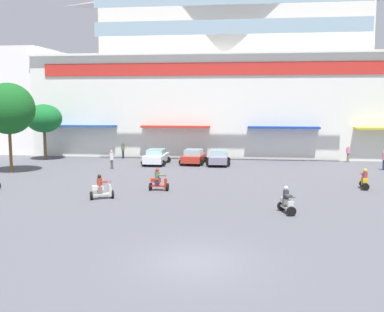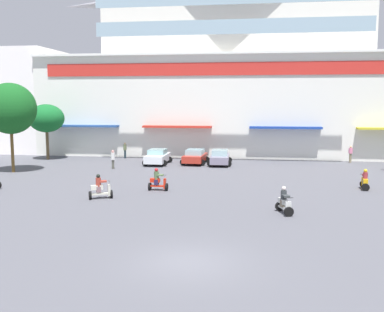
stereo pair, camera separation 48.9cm
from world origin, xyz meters
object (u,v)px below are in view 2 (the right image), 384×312
Objects in this scene: parked_car_0 at (158,157)px; scooter_rider_5 at (158,181)px; plaza_tree_0 at (10,109)px; parked_car_1 at (195,157)px; pedestrian_2 at (350,153)px; parked_car_2 at (220,157)px; pedestrian_1 at (113,158)px; scooter_rider_1 at (365,181)px; plaza_tree_2 at (46,118)px; pedestrian_0 at (125,149)px; scooter_rider_6 at (284,203)px; scooter_rider_0 at (100,188)px.

scooter_rider_5 is (2.71, -12.12, -0.10)m from parked_car_0.
parked_car_1 is (14.75, 7.12, -4.71)m from plaza_tree_0.
parked_car_0 is 2.42× the size of pedestrian_2.
parked_car_2 is 13.05m from pedestrian_2.
pedestrian_1 is at bearing 124.55° from scooter_rider_5.
scooter_rider_1 is (13.30, -10.58, -0.12)m from parked_car_1.
parked_car_1 is at bearing 13.31° from parked_car_0.
plaza_tree_2 reaches higher than parked_car_1.
pedestrian_0 is (-4.38, 3.83, 0.20)m from parked_car_0.
pedestrian_0 reaches higher than parked_car_2.
plaza_tree_0 reaches higher than parked_car_2.
scooter_rider_6 is 0.91× the size of pedestrian_0.
parked_car_2 is 10.05m from pedestrian_1.
scooter_rider_0 is (-6.25, -15.63, -0.07)m from parked_car_2.
plaza_tree_0 reaches higher than scooter_rider_5.
scooter_rider_5 is (-0.80, -12.95, -0.07)m from parked_car_1.
scooter_rider_6 reaches higher than parked_car_2.
scooter_rider_6 is at bearing -39.66° from plaza_tree_2.
pedestrian_2 reaches higher than scooter_rider_5.
pedestrian_1 reaches higher than pedestrian_0.
scooter_rider_5 is at bearing -22.65° from plaza_tree_0.
pedestrian_1 reaches higher than parked_car_0.
pedestrian_0 is at bearing 138.77° from parked_car_0.
plaza_tree_2 is 3.93× the size of scooter_rider_1.
pedestrian_1 reaches higher than pedestrian_2.
scooter_rider_5 is 9.62m from scooter_rider_6.
plaza_tree_0 is at bearing -159.25° from pedestrian_1.
plaza_tree_0 is at bearing -84.36° from plaza_tree_2.
scooter_rider_0 reaches higher than parked_car_1.
pedestrian_1 is (8.69, -5.12, -3.28)m from plaza_tree_2.
parked_car_0 is 2.77× the size of scooter_rider_1.
scooter_rider_1 reaches higher than parked_car_2.
scooter_rider_5 reaches higher than scooter_rider_6.
scooter_rider_0 is 4.27m from scooter_rider_5.
scooter_rider_0 is at bearing -134.88° from pedestrian_2.
plaza_tree_2 is at bearing -165.22° from pedestrian_0.
scooter_rider_5 is 0.92× the size of pedestrian_1.
pedestrian_2 reaches higher than scooter_rider_6.
scooter_rider_5 reaches higher than parked_car_2.
pedestrian_1 is at bearing 162.30° from scooter_rider_1.
scooter_rider_1 is at bearing -97.33° from pedestrian_2.
plaza_tree_2 is at bearing 176.39° from parked_car_1.
scooter_rider_1 is (28.06, -3.45, -4.83)m from plaza_tree_0.
pedestrian_2 is at bearing -0.06° from pedestrian_0.
scooter_rider_6 reaches higher than scooter_rider_1.
plaza_tree_0 reaches higher than scooter_rider_0.
pedestrian_0 is (-21.19, 13.58, 0.35)m from scooter_rider_1.
scooter_rider_5 reaches higher than parked_car_0.
parked_car_1 is (3.51, 0.83, -0.03)m from parked_car_0.
pedestrian_2 is (29.80, 10.10, -4.48)m from plaza_tree_0.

